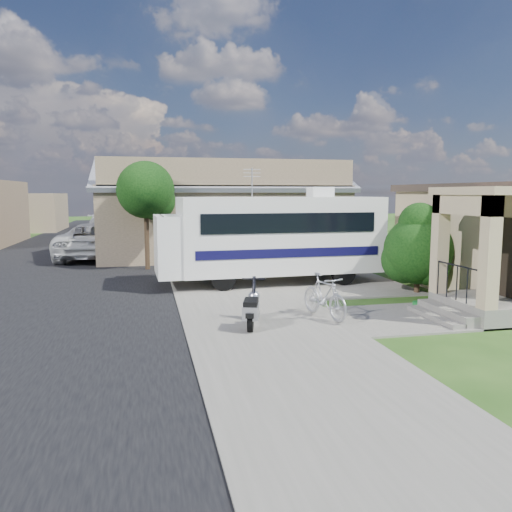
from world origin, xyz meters
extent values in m
plane|color=#1C3F11|center=(0.00, 0.00, 0.00)|extent=(120.00, 120.00, 0.00)
cube|color=black|center=(-7.50, 10.00, 0.01)|extent=(9.00, 80.00, 0.02)
cube|color=#636059|center=(-1.00, 10.00, 0.03)|extent=(4.00, 80.00, 0.06)
cube|color=#636059|center=(1.50, 4.50, 0.03)|extent=(7.00, 6.00, 0.05)
cube|color=#636059|center=(3.00, -1.00, 0.03)|extent=(4.00, 3.00, 0.05)
cube|color=black|center=(5.48, 2.70, 1.70)|extent=(0.04, 1.10, 1.20)
cube|color=black|center=(5.48, -1.30, 1.55)|extent=(0.04, 0.95, 2.10)
cube|color=#636059|center=(4.70, -1.30, 0.25)|extent=(1.60, 2.40, 0.50)
cube|color=#636059|center=(3.70, -1.30, 0.16)|extent=(0.40, 2.16, 0.32)
cube|color=#636059|center=(3.35, -1.30, 0.08)|extent=(0.35, 2.16, 0.16)
cube|color=tan|center=(4.08, -0.28, 1.85)|extent=(0.35, 0.35, 2.70)
cube|color=tan|center=(4.08, -2.33, 1.85)|extent=(0.35, 0.35, 2.70)
cube|color=tan|center=(4.08, -1.30, 2.95)|extent=(0.35, 2.40, 0.50)
cube|color=tan|center=(4.90, -1.30, 3.30)|extent=(2.10, 2.70, 0.20)
cylinder|color=black|center=(3.95, -1.30, 1.40)|extent=(0.04, 1.70, 0.04)
cube|color=brown|center=(0.00, 14.00, 1.80)|extent=(12.00, 8.00, 3.60)
cube|color=slate|center=(0.00, 12.00, 4.15)|extent=(12.50, 4.40, 1.78)
cube|color=slate|center=(0.00, 16.00, 4.15)|extent=(12.50, 4.40, 1.78)
cube|color=slate|center=(0.00, 14.00, 4.85)|extent=(12.50, 0.50, 0.22)
cube|color=brown|center=(0.00, 10.10, 4.15)|extent=(11.76, 0.20, 1.30)
cube|color=brown|center=(-15.00, 34.00, 1.60)|extent=(8.00, 7.00, 3.20)
cylinder|color=#2F2115|center=(-3.80, 9.00, 1.57)|extent=(0.20, 0.20, 3.15)
sphere|color=black|center=(-3.80, 9.00, 3.38)|extent=(2.40, 2.40, 2.40)
sphere|color=black|center=(-3.40, 9.20, 2.93)|extent=(1.68, 1.68, 1.68)
cylinder|color=#2F2115|center=(-3.80, 19.00, 1.65)|extent=(0.20, 0.20, 3.29)
sphere|color=black|center=(-3.80, 19.00, 3.53)|extent=(2.40, 2.40, 2.40)
sphere|color=black|center=(-3.40, 19.20, 3.06)|extent=(1.68, 1.68, 1.68)
cylinder|color=#2F2115|center=(-3.80, 28.00, 1.50)|extent=(0.20, 0.20, 3.01)
sphere|color=black|center=(-3.80, 28.00, 3.22)|extent=(2.40, 2.40, 2.40)
sphere|color=black|center=(-3.40, 28.20, 2.79)|extent=(1.68, 1.68, 1.68)
cube|color=silver|center=(0.85, 4.69, 1.78)|extent=(7.20, 2.78, 2.64)
cube|color=silver|center=(-3.12, 4.55, 1.47)|extent=(0.89, 2.44, 2.03)
cube|color=black|center=(-3.30, 4.55, 2.03)|extent=(0.13, 2.16, 0.92)
cube|color=black|center=(0.89, 3.40, 2.26)|extent=(6.05, 0.23, 0.66)
cube|color=black|center=(0.81, 5.97, 2.26)|extent=(6.05, 0.23, 0.66)
cube|color=#0C0A34|center=(0.89, 3.40, 1.25)|extent=(6.40, 0.24, 0.31)
cube|color=#0C0A34|center=(0.81, 5.97, 1.25)|extent=(6.40, 0.24, 0.31)
cube|color=silver|center=(2.37, 4.74, 3.28)|extent=(0.84, 0.74, 0.36)
cylinder|color=#B1B2BA|center=(-0.17, 4.65, 3.61)|extent=(0.04, 0.04, 1.02)
cylinder|color=black|center=(-1.39, 3.49, 0.46)|extent=(0.82, 0.31, 0.81)
cylinder|color=black|center=(-1.47, 5.73, 0.46)|extent=(0.82, 0.31, 0.81)
cylinder|color=black|center=(2.88, 3.64, 0.46)|extent=(0.82, 0.31, 0.81)
cylinder|color=black|center=(2.80, 5.87, 0.46)|extent=(0.82, 0.31, 0.81)
cylinder|color=#2F2115|center=(4.70, 1.89, 0.44)|extent=(0.17, 0.17, 0.87)
sphere|color=black|center=(4.70, 1.89, 1.42)|extent=(2.18, 2.18, 2.18)
sphere|color=black|center=(5.14, 2.22, 1.86)|extent=(1.75, 1.75, 1.75)
sphere|color=black|center=(4.37, 2.11, 1.09)|extent=(1.53, 1.53, 1.53)
sphere|color=black|center=(4.92, 1.57, 0.98)|extent=(1.31, 1.31, 1.31)
sphere|color=black|center=(4.70, 1.89, 2.29)|extent=(1.31, 1.31, 1.31)
cylinder|color=black|center=(-1.52, -1.52, 0.29)|extent=(0.25, 0.48, 0.47)
cylinder|color=black|center=(-1.19, -0.40, 0.29)|extent=(0.25, 0.48, 0.47)
cube|color=#B1B2BA|center=(-1.37, -1.01, 0.36)|extent=(0.47, 0.65, 0.08)
cube|color=#B1B2BA|center=(-1.49, -1.42, 0.51)|extent=(0.51, 0.66, 0.32)
cube|color=black|center=(-1.47, -1.37, 0.72)|extent=(0.48, 0.70, 0.13)
cube|color=black|center=(-1.56, -1.67, 0.48)|extent=(0.24, 0.26, 0.11)
cylinder|color=black|center=(-1.21, -0.47, 0.72)|extent=(0.18, 0.37, 0.89)
sphere|color=#B1B2BA|center=(-1.19, -0.40, 0.64)|extent=(0.30, 0.30, 0.30)
sphere|color=black|center=(-1.17, -0.32, 0.64)|extent=(0.13, 0.13, 0.13)
cylinder|color=black|center=(-1.23, -0.55, 1.12)|extent=(0.57, 0.20, 0.04)
cube|color=black|center=(-1.19, -0.40, 0.42)|extent=(0.23, 0.33, 0.06)
imported|color=#B1B2BA|center=(0.59, -0.66, 0.56)|extent=(0.99, 1.95, 1.13)
imported|color=silver|center=(-6.13, 13.34, 0.89)|extent=(3.94, 6.81, 1.78)
imported|color=silver|center=(-6.22, 19.41, 0.94)|extent=(3.25, 6.69, 1.88)
cylinder|color=#156D27|center=(3.68, -0.02, 0.08)|extent=(0.37, 0.37, 0.17)
camera|label=1|loc=(-3.80, -12.51, 3.25)|focal=35.00mm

